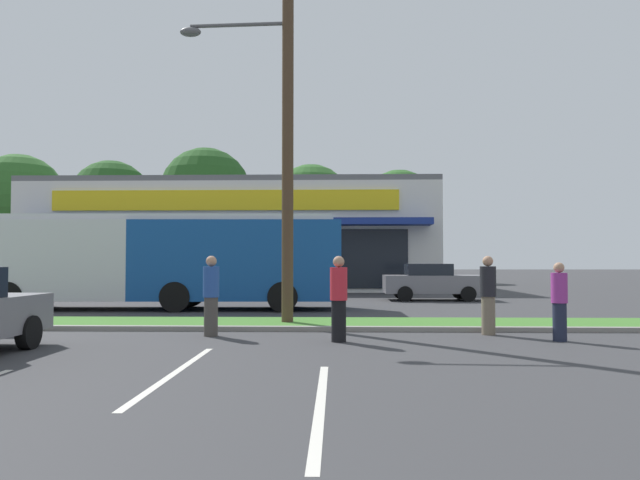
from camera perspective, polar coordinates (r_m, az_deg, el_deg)
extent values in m
cube|color=#427A2D|center=(15.88, -10.73, -7.85)|extent=(56.00, 2.20, 0.12)
cube|color=gray|center=(14.69, -11.75, -8.31)|extent=(56.00, 0.24, 0.12)
cube|color=silver|center=(9.39, -13.69, -12.23)|extent=(0.12, 4.80, 0.01)
cube|color=silver|center=(7.26, 0.04, -15.36)|extent=(0.12, 4.80, 0.01)
cube|color=silver|center=(38.66, -7.33, -0.05)|extent=(23.27, 13.27, 6.02)
cube|color=black|center=(32.06, -9.18, -1.79)|extent=(19.54, 0.08, 3.13)
cube|color=navy|center=(31.47, -9.39, 1.73)|extent=(21.87, 1.40, 0.35)
cube|color=yellow|center=(32.18, -9.16, 3.79)|extent=(18.61, 0.16, 1.08)
cube|color=slate|center=(38.89, -7.31, 4.60)|extent=(23.27, 13.27, 0.30)
cylinder|color=#473323|center=(53.32, -27.02, -1.48)|extent=(0.44, 0.44, 3.98)
sphere|color=#2D6026|center=(53.56, -26.94, 3.54)|extent=(7.20, 7.20, 7.20)
cylinder|color=#473323|center=(47.88, -19.48, -1.55)|extent=(0.44, 0.44, 3.99)
sphere|color=#23511E|center=(48.10, -19.42, 3.58)|extent=(6.14, 6.14, 6.14)
cylinder|color=#473323|center=(45.18, -10.96, -1.44)|extent=(0.44, 0.44, 4.24)
sphere|color=#23511E|center=(45.47, -10.92, 4.45)|extent=(6.78, 6.78, 6.78)
cylinder|color=#473323|center=(48.02, -0.86, -1.77)|extent=(0.44, 0.44, 3.81)
sphere|color=#2D6026|center=(48.24, -0.85, 3.42)|extent=(6.54, 6.54, 6.54)
cylinder|color=#473323|center=(48.55, 7.62, -1.73)|extent=(0.44, 0.44, 3.85)
sphere|color=#2D6026|center=(48.75, 7.60, 3.19)|extent=(6.02, 6.02, 6.02)
cylinder|color=#4C3826|center=(15.77, -3.11, 11.91)|extent=(0.30, 0.30, 10.96)
cylinder|color=#59595B|center=(16.73, -7.79, 19.78)|extent=(2.60, 0.24, 0.10)
ellipsoid|color=#59595B|center=(16.99, -12.32, 18.92)|extent=(0.56, 0.32, 0.24)
cube|color=#144793|center=(20.90, -7.80, -1.96)|extent=(7.14, 2.75, 2.70)
cube|color=silver|center=(22.67, -24.11, -1.80)|extent=(5.85, 2.72, 2.70)
cube|color=silver|center=(21.53, -15.43, 1.96)|extent=(12.39, 2.65, 0.20)
cube|color=black|center=(22.74, -14.58, -0.69)|extent=(11.81, 0.40, 1.19)
cylinder|color=black|center=(22.06, -27.70, -4.86)|extent=(1.01, 0.33, 1.00)
cylinder|color=black|center=(24.16, -25.11, -4.64)|extent=(1.01, 0.33, 1.00)
cylinder|color=black|center=(20.13, -13.73, -5.33)|extent=(1.01, 0.33, 1.00)
cylinder|color=black|center=(22.42, -12.31, -5.00)|extent=(1.01, 0.33, 1.00)
cylinder|color=black|center=(19.61, -3.60, -5.48)|extent=(1.01, 0.33, 1.00)
cylinder|color=black|center=(21.94, -3.23, -5.11)|extent=(1.01, 0.33, 1.00)
cube|color=#333338|center=(15.62, -28.03, -7.13)|extent=(0.08, 0.36, 0.45)
cylinder|color=black|center=(12.69, -26.16, -7.96)|extent=(0.22, 0.64, 0.64)
cube|color=slate|center=(25.93, 10.80, -4.17)|extent=(4.19, 1.84, 0.75)
cube|color=black|center=(25.88, 10.33, -2.80)|extent=(1.89, 1.62, 0.49)
cylinder|color=black|center=(27.04, 13.24, -4.86)|extent=(0.64, 0.22, 0.64)
cylinder|color=black|center=(25.34, 14.04, -5.05)|extent=(0.64, 0.22, 0.64)
cylinder|color=black|center=(26.64, 7.73, -4.94)|extent=(0.64, 0.22, 0.64)
cylinder|color=black|center=(24.91, 8.17, -5.14)|extent=(0.64, 0.22, 0.64)
cylinder|color=#47423D|center=(13.60, -10.42, -7.24)|extent=(0.31, 0.31, 0.87)
cylinder|color=#264C99|center=(13.55, -10.40, -3.97)|extent=(0.36, 0.36, 0.69)
sphere|color=tan|center=(13.54, -10.39, -2.01)|extent=(0.24, 0.24, 0.24)
cylinder|color=#726651|center=(14.15, 15.85, -6.99)|extent=(0.31, 0.31, 0.87)
cylinder|color=black|center=(14.11, 15.82, -3.85)|extent=(0.36, 0.36, 0.69)
sphere|color=tan|center=(14.10, 15.80, -1.96)|extent=(0.24, 0.24, 0.24)
cylinder|color=black|center=(12.44, 1.81, -7.78)|extent=(0.31, 0.31, 0.86)
cylinder|color=red|center=(12.39, 1.81, -4.22)|extent=(0.36, 0.36, 0.68)
sphere|color=tan|center=(12.38, 1.80, -2.09)|extent=(0.24, 0.24, 0.24)
cylinder|color=#1E2338|center=(13.51, 22.02, -7.31)|extent=(0.28, 0.28, 0.80)
cylinder|color=#99338C|center=(13.46, 21.98, -4.28)|extent=(0.33, 0.33, 0.63)
sphere|color=tan|center=(13.45, 21.95, -2.47)|extent=(0.22, 0.22, 0.22)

